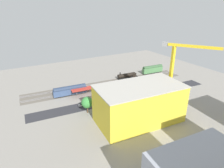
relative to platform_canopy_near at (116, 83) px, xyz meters
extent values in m
plane|color=gray|center=(0.62, 10.63, -3.84)|extent=(177.24, 177.24, 0.00)
cube|color=#665E54|center=(0.62, -8.60, -3.84)|extent=(111.57, 23.23, 0.01)
cube|color=#2D2D33|center=(0.62, 13.82, -3.84)|extent=(111.14, 17.79, 0.01)
cube|color=#9E9EA8|center=(0.62, -12.55, -3.66)|extent=(110.43, 8.94, 0.12)
cube|color=#9E9EA8|center=(0.62, -11.11, -3.66)|extent=(110.43, 8.94, 0.12)
cube|color=#9E9EA8|center=(0.62, -6.09, -3.66)|extent=(110.43, 8.94, 0.12)
cube|color=#9E9EA8|center=(0.62, -4.65, -3.66)|extent=(110.43, 8.94, 0.12)
cube|color=#B73328|center=(0.00, 0.00, 0.03)|extent=(57.63, 9.27, 0.35)
cylinder|color=slate|center=(-25.77, 2.06, -2.00)|extent=(0.30, 0.30, 3.70)
cylinder|color=slate|center=(-8.59, 0.69, -2.00)|extent=(0.30, 0.30, 3.70)
cylinder|color=slate|center=(8.59, -0.69, -2.00)|extent=(0.30, 0.30, 3.70)
cylinder|color=slate|center=(25.77, -2.06, -2.00)|extent=(0.30, 0.30, 3.70)
cube|color=black|center=(-16.92, -11.83, -3.34)|extent=(15.67, 3.86, 1.00)
cylinder|color=black|center=(-15.52, -11.94, -1.38)|extent=(12.89, 3.93, 2.93)
cube|color=black|center=(-21.85, -11.43, -2.12)|extent=(3.05, 3.34, 3.45)
cylinder|color=black|center=(-10.69, -12.32, 0.78)|extent=(0.70, 0.70, 1.40)
cube|color=black|center=(-40.14, -11.83, -3.54)|extent=(15.74, 3.52, 0.60)
cube|color=#4C7F4C|center=(-40.14, -11.83, -1.27)|extent=(17.52, 4.23, 3.95)
cylinder|color=#355935|center=(-40.14, -11.83, 0.96)|extent=(16.83, 4.17, 2.86)
cube|color=black|center=(28.53, -5.37, -3.54)|extent=(17.88, 3.81, 0.60)
cube|color=#384C72|center=(28.53, -5.37, -1.49)|extent=(19.90, 4.56, 3.51)
cylinder|color=#273550|center=(28.53, -5.37, 0.52)|extent=(19.11, 4.50, 3.00)
cube|color=black|center=(-24.76, 10.16, -3.69)|extent=(3.54, 1.86, 0.30)
cube|color=silver|center=(-24.76, 10.16, -3.14)|extent=(4.19, 1.97, 0.80)
cube|color=#1E2328|center=(-24.76, 10.16, -2.39)|extent=(2.38, 1.65, 0.69)
cube|color=black|center=(-16.94, 10.57, -3.69)|extent=(3.98, 2.00, 0.30)
cube|color=navy|center=(-16.94, 10.57, -3.13)|extent=(4.72, 2.13, 0.82)
cube|color=#1E2328|center=(-16.94, 10.57, -2.39)|extent=(2.69, 1.76, 0.68)
cube|color=black|center=(-9.62, 10.77, -3.69)|extent=(4.04, 2.05, 0.30)
cube|color=gray|center=(-9.62, 10.77, -3.14)|extent=(4.79, 2.17, 0.80)
cube|color=#1E2328|center=(-9.62, 10.77, -2.44)|extent=(2.72, 1.82, 0.61)
cube|color=black|center=(-2.40, 10.56, -3.69)|extent=(3.96, 2.04, 0.30)
cube|color=black|center=(-2.40, 10.56, -3.17)|extent=(4.70, 2.16, 0.74)
cube|color=#1E2328|center=(-2.40, 10.56, -2.47)|extent=(2.67, 1.82, 0.66)
cube|color=black|center=(4.64, 10.38, -3.69)|extent=(3.62, 2.00, 0.30)
cube|color=gray|center=(4.64, 10.38, -3.11)|extent=(4.30, 2.11, 0.87)
cube|color=#1E2328|center=(4.64, 10.38, -2.42)|extent=(2.44, 1.78, 0.51)
cube|color=black|center=(12.04, 10.29, -3.69)|extent=(3.95, 2.12, 0.30)
cube|color=silver|center=(12.04, 10.29, -3.12)|extent=(4.68, 2.27, 0.85)
cube|color=#1E2328|center=(12.04, 10.29, -2.40)|extent=(2.68, 1.83, 0.60)
cube|color=black|center=(19.91, 10.74, -3.69)|extent=(3.56, 1.94, 0.30)
cube|color=black|center=(19.91, 10.74, -3.12)|extent=(4.23, 2.05, 0.84)
cube|color=#1E2328|center=(19.91, 10.74, -2.43)|extent=(2.40, 1.73, 0.56)
cube|color=black|center=(27.21, 10.85, -3.69)|extent=(3.87, 2.03, 0.30)
cube|color=silver|center=(27.21, 10.85, -3.18)|extent=(4.58, 2.17, 0.73)
cube|color=#1E2328|center=(27.21, 10.85, -2.48)|extent=(2.62, 1.77, 0.67)
cube|color=yellow|center=(9.59, 36.67, 4.69)|extent=(39.66, 23.16, 17.07)
cube|color=#B7B2A8|center=(9.59, 36.67, 13.43)|extent=(40.31, 23.81, 0.40)
cube|color=gray|center=(-12.94, 32.41, -3.24)|extent=(3.60, 3.60, 1.20)
cube|color=yellow|center=(-12.94, 32.41, 12.08)|extent=(1.40, 1.40, 31.86)
cube|color=yellow|center=(-17.87, 39.66, 28.61)|extent=(14.23, 20.14, 1.20)
cube|color=gray|center=(-10.41, 28.68, 28.61)|extent=(3.00, 3.11, 2.00)
cube|color=black|center=(-2.01, 20.44, -3.59)|extent=(8.66, 3.36, 0.50)
cube|color=silver|center=(-3.00, 20.59, -1.95)|extent=(6.71, 3.31, 2.79)
cube|color=maroon|center=(1.17, 19.99, -2.17)|extent=(2.33, 2.68, 2.35)
cube|color=black|center=(13.98, 20.39, -3.59)|extent=(8.30, 2.45, 0.50)
cube|color=white|center=(12.98, 20.41, -1.86)|extent=(6.30, 2.68, 2.96)
cube|color=maroon|center=(17.11, 20.34, -2.09)|extent=(2.05, 2.60, 2.52)
cube|color=black|center=(7.75, 22.31, -3.59)|extent=(9.46, 2.64, 0.50)
cube|color=white|center=(6.68, 22.37, -1.77)|extent=(7.33, 2.74, 3.16)
cube|color=silver|center=(11.34, 22.09, -2.21)|extent=(2.28, 2.44, 2.26)
cylinder|color=brown|center=(-16.20, 19.30, -2.34)|extent=(0.46, 0.46, 3.01)
sphere|color=#28662D|center=(-16.20, 19.30, 1.02)|extent=(5.31, 5.31, 5.31)
cylinder|color=brown|center=(-4.54, 19.69, -2.54)|extent=(0.45, 0.45, 2.61)
sphere|color=#28662D|center=(-4.54, 19.69, 0.79)|extent=(5.81, 5.81, 5.81)
cylinder|color=brown|center=(27.60, 18.65, -1.97)|extent=(0.51, 0.51, 3.75)
sphere|color=#38843D|center=(27.60, 18.65, 1.90)|extent=(5.72, 5.72, 5.72)
cylinder|color=brown|center=(15.78, 18.64, -2.21)|extent=(0.56, 0.56, 3.26)
sphere|color=#38843D|center=(15.78, 18.64, 0.85)|extent=(4.08, 4.08, 4.08)
cylinder|color=#333333|center=(7.21, 18.69, -0.84)|extent=(0.16, 0.16, 6.01)
cube|color=black|center=(7.21, 18.69, 2.61)|extent=(0.36, 0.36, 0.90)
sphere|color=red|center=(7.43, 18.69, 2.61)|extent=(0.20, 0.20, 0.20)
camera|label=1|loc=(58.91, 98.46, 46.95)|focal=31.31mm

